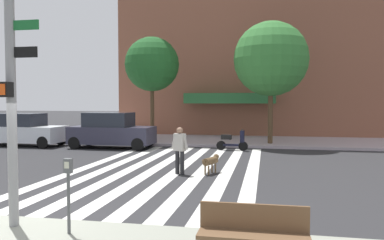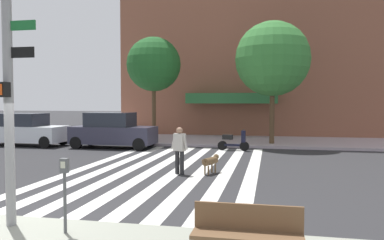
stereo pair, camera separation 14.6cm
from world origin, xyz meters
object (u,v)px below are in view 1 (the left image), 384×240
object	(u,v)px
parking_meter_curbside	(68,185)
street_tree_nearest	(152,64)
dog_on_leash	(211,161)
parked_car_behind_first	(111,131)
traffic_light_pole	(9,48)
parked_scooter	(232,141)
sidewalk_bench	(253,234)
pedestrian_dog_walker	(180,148)
parked_car_near_curb	(22,130)
street_tree_middle	(271,59)

from	to	relation	value
parking_meter_curbside	street_tree_nearest	distance (m)	17.10
dog_on_leash	parked_car_behind_first	bearing A→B (deg)	135.62
traffic_light_pole	parked_scooter	bearing A→B (deg)	77.22
sidewalk_bench	dog_on_leash	bearing A→B (deg)	102.68
parking_meter_curbside	pedestrian_dog_walker	xyz separation A→B (m)	(0.54, 6.60, -0.10)
traffic_light_pole	pedestrian_dog_walker	bearing A→B (deg)	74.57
traffic_light_pole	parked_car_near_curb	distance (m)	16.01
parking_meter_curbside	pedestrian_dog_walker	world-z (taller)	pedestrian_dog_walker
traffic_light_pole	sidewalk_bench	bearing A→B (deg)	-10.58
parked_car_behind_first	parked_scooter	size ratio (longest dim) A/B	2.77
street_tree_nearest	street_tree_middle	xyz separation A→B (m)	(7.14, -0.51, 0.12)
traffic_light_pole	street_tree_nearest	distance (m)	16.38
pedestrian_dog_walker	dog_on_leash	world-z (taller)	pedestrian_dog_walker
pedestrian_dog_walker	parked_car_near_curb	bearing A→B (deg)	148.54
pedestrian_dog_walker	dog_on_leash	bearing A→B (deg)	16.37
parking_meter_curbside	parked_scooter	bearing A→B (deg)	82.51
traffic_light_pole	parked_scooter	distance (m)	13.92
parking_meter_curbside	street_tree_nearest	xyz separation A→B (m)	(-3.44, 16.32, 3.77)
parking_meter_curbside	street_tree_middle	distance (m)	16.70
parking_meter_curbside	street_tree_nearest	world-z (taller)	street_tree_nearest
parking_meter_curbside	parked_car_near_curb	bearing A→B (deg)	127.74
sidewalk_bench	parking_meter_curbside	bearing A→B (deg)	167.82
parked_car_near_curb	dog_on_leash	size ratio (longest dim) A/B	4.56
street_tree_nearest	parking_meter_curbside	bearing A→B (deg)	-78.11
sidewalk_bench	pedestrian_dog_walker	distance (m)	7.83
street_tree_middle	parked_car_behind_first	bearing A→B (deg)	-162.62
parked_scooter	parking_meter_curbside	bearing A→B (deg)	-97.49
traffic_light_pole	parked_car_near_curb	size ratio (longest dim) A/B	1.22
street_tree_middle	pedestrian_dog_walker	xyz separation A→B (m)	(-3.17, -9.22, -4.00)
parked_scooter	pedestrian_dog_walker	world-z (taller)	pedestrian_dog_walker
traffic_light_pole	parked_car_behind_first	world-z (taller)	traffic_light_pole
street_tree_nearest	parked_car_near_curb	bearing A→B (deg)	-154.87
traffic_light_pole	parked_car_behind_first	bearing A→B (deg)	105.22
parking_meter_curbside	parked_car_behind_first	bearing A→B (deg)	110.00
parking_meter_curbside	parked_car_near_curb	size ratio (longest dim) A/B	0.29
parked_scooter	parked_car_near_curb	bearing A→B (deg)	-178.93
dog_on_leash	parked_scooter	bearing A→B (deg)	88.56
parked_car_behind_first	parking_meter_curbside	bearing A→B (deg)	-70.00
parked_scooter	street_tree_middle	size ratio (longest dim) A/B	0.24
parking_meter_curbside	parked_car_behind_first	size ratio (longest dim) A/B	0.30
parking_meter_curbside	sidewalk_bench	world-z (taller)	parking_meter_curbside
sidewalk_bench	street_tree_middle	bearing A→B (deg)	88.64
traffic_light_pole	sidewalk_bench	distance (m)	5.48
parked_car_near_curb	parked_scooter	world-z (taller)	parked_car_near_curb
street_tree_middle	dog_on_leash	xyz separation A→B (m)	(-2.11, -8.90, -4.48)
sidewalk_bench	street_tree_nearest	bearing A→B (deg)	111.61
parked_scooter	parked_car_behind_first	bearing A→B (deg)	-178.05
traffic_light_pole	dog_on_leash	distance (m)	7.96
sidewalk_bench	parked_car_near_curb	bearing A→B (deg)	134.21
sidewalk_bench	dog_on_leash	size ratio (longest dim) A/B	1.53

